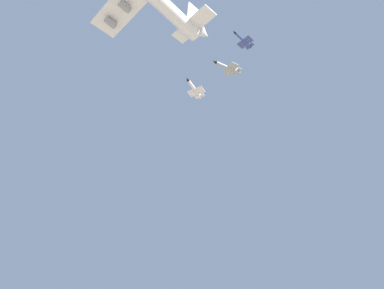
# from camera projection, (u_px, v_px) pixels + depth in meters

# --- Properties ---
(chase_jet_lead) EXTENTS (13.26, 12.37, 4.00)m
(chase_jet_lead) POSITION_uv_depth(u_px,v_px,m) (228.00, 68.00, 167.75)
(chase_jet_lead) COLOR #999EA3
(chase_jet_right_wing) EXTENTS (8.84, 15.31, 4.00)m
(chase_jet_right_wing) POSITION_uv_depth(u_px,v_px,m) (195.00, 89.00, 172.02)
(chase_jet_right_wing) COLOR silver
(chase_jet_trailing) EXTENTS (10.59, 14.40, 4.00)m
(chase_jet_trailing) POSITION_uv_depth(u_px,v_px,m) (243.00, 40.00, 187.93)
(chase_jet_trailing) COLOR #38478C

